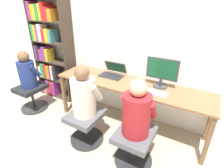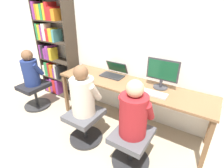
% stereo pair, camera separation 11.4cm
% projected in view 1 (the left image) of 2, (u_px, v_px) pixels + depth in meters
% --- Properties ---
extents(ground_plane, '(14.00, 14.00, 0.00)m').
position_uv_depth(ground_plane, '(120.00, 134.00, 2.61)').
color(ground_plane, tan).
extents(wall_back, '(10.00, 0.05, 2.60)m').
position_uv_depth(wall_back, '(142.00, 39.00, 2.53)').
color(wall_back, white).
rests_on(wall_back, ground_plane).
extents(desk, '(2.28, 0.56, 0.73)m').
position_uv_depth(desk, '(130.00, 88.00, 2.54)').
color(desk, brown).
rests_on(desk, ground_plane).
extents(desktop_monitor, '(0.42, 0.20, 0.40)m').
position_uv_depth(desktop_monitor, '(162.00, 72.00, 2.33)').
color(desktop_monitor, '#333338').
rests_on(desktop_monitor, desk).
extents(laptop, '(0.36, 0.30, 0.20)m').
position_uv_depth(laptop, '(112.00, 73.00, 2.76)').
color(laptop, '#2D2D30').
rests_on(laptop, desk).
extents(keyboard, '(0.39, 0.14, 0.03)m').
position_uv_depth(keyboard, '(153.00, 92.00, 2.25)').
color(keyboard, '#B2B2B7').
rests_on(keyboard, desk).
extents(computer_mouse_by_keyboard, '(0.07, 0.11, 0.04)m').
position_uv_depth(computer_mouse_by_keyboard, '(134.00, 86.00, 2.39)').
color(computer_mouse_by_keyboard, black).
rests_on(computer_mouse_by_keyboard, desk).
extents(office_chair_left, '(0.47, 0.48, 0.45)m').
position_uv_depth(office_chair_left, '(134.00, 144.00, 2.08)').
color(office_chair_left, '#262628').
rests_on(office_chair_left, ground_plane).
extents(office_chair_right, '(0.47, 0.48, 0.45)m').
position_uv_depth(office_chair_right, '(86.00, 124.00, 2.40)').
color(office_chair_right, '#262628').
rests_on(office_chair_right, ground_plane).
extents(person_at_monitor, '(0.38, 0.33, 0.66)m').
position_uv_depth(person_at_monitor, '(137.00, 111.00, 1.87)').
color(person_at_monitor, maroon).
rests_on(person_at_monitor, office_chair_left).
extents(person_at_laptop, '(0.38, 0.33, 0.67)m').
position_uv_depth(person_at_laptop, '(84.00, 94.00, 2.20)').
color(person_at_laptop, beige).
rests_on(person_at_laptop, office_chair_right).
extents(bookshelf, '(0.82, 0.28, 1.86)m').
position_uv_depth(bookshelf, '(49.00, 51.00, 3.32)').
color(bookshelf, '#382D23').
rests_on(bookshelf, ground_plane).
extents(office_chair_side, '(0.47, 0.48, 0.45)m').
position_uv_depth(office_chair_side, '(32.00, 95.00, 3.13)').
color(office_chair_side, '#262628').
rests_on(office_chair_side, ground_plane).
extents(person_near_shelf, '(0.33, 0.30, 0.63)m').
position_uv_depth(person_near_shelf, '(27.00, 71.00, 2.93)').
color(person_near_shelf, navy).
rests_on(person_near_shelf, office_chair_side).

